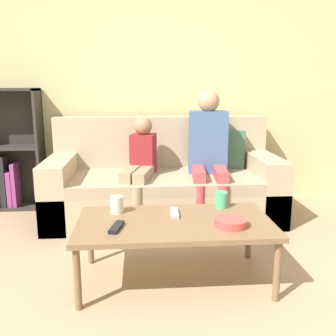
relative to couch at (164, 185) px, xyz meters
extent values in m
cube|color=beige|center=(0.01, 0.52, 1.01)|extent=(12.00, 0.06, 2.60)
cube|color=tan|center=(-0.01, -0.05, -0.14)|extent=(2.05, 0.89, 0.31)
cube|color=tan|center=(-0.01, -0.14, 0.07)|extent=(1.61, 0.71, 0.10)
cube|color=tan|center=(-0.01, 0.30, 0.36)|extent=(2.05, 0.18, 0.49)
cube|color=tan|center=(-0.92, -0.05, -0.01)|extent=(0.22, 0.89, 0.57)
cube|color=tan|center=(0.90, -0.05, -0.01)|extent=(0.22, 0.89, 0.57)
cube|color=#4C7556|center=(0.59, 0.15, 0.30)|extent=(0.36, 0.12, 0.36)
cube|color=#332D28|center=(-1.18, 0.34, 0.29)|extent=(0.02, 0.28, 1.16)
cube|color=#332D28|center=(-1.51, 0.47, 0.29)|extent=(0.67, 0.02, 1.16)
cube|color=#332D28|center=(-1.51, 0.34, -0.28)|extent=(0.67, 0.28, 0.02)
cube|color=#332D28|center=(-1.51, 0.34, 0.32)|extent=(0.63, 0.28, 0.02)
cube|color=#332D28|center=(-1.51, 0.34, 0.86)|extent=(0.67, 0.28, 0.02)
cube|color=#232328|center=(-1.55, 0.32, -0.02)|extent=(0.07, 0.17, 0.50)
cube|color=#993D84|center=(-1.49, 0.32, -0.09)|extent=(0.04, 0.17, 0.35)
cube|color=#993D84|center=(-1.44, 0.33, -0.05)|extent=(0.04, 0.18, 0.43)
cylinder|color=brown|center=(-0.56, -1.48, -0.11)|extent=(0.04, 0.04, 0.36)
cylinder|color=brown|center=(0.53, -1.48, -0.11)|extent=(0.04, 0.04, 0.36)
cylinder|color=brown|center=(-0.56, -0.94, -0.11)|extent=(0.04, 0.04, 0.36)
cylinder|color=brown|center=(0.53, -0.94, -0.11)|extent=(0.04, 0.04, 0.36)
cube|color=brown|center=(-0.02, -1.21, 0.08)|extent=(1.17, 0.63, 0.03)
cylinder|color=#C6474C|center=(0.26, -0.47, -0.09)|extent=(0.10, 0.10, 0.41)
cylinder|color=#C6474C|center=(0.44, -0.49, -0.09)|extent=(0.10, 0.10, 0.41)
cube|color=#C6474C|center=(0.28, -0.24, 0.16)|extent=(0.14, 0.40, 0.09)
cube|color=#C6474C|center=(0.47, -0.26, 0.16)|extent=(0.14, 0.40, 0.09)
cube|color=#476693|center=(0.40, -0.01, 0.40)|extent=(0.36, 0.23, 0.56)
sphere|color=tan|center=(0.40, -0.01, 0.76)|extent=(0.19, 0.19, 0.19)
cylinder|color=#9E8966|center=(-0.36, -0.45, -0.09)|extent=(0.11, 0.11, 0.41)
cylinder|color=#9E8966|center=(-0.25, -0.47, -0.09)|extent=(0.11, 0.11, 0.41)
cube|color=#9E8966|center=(-0.30, -0.22, 0.16)|extent=(0.19, 0.41, 0.09)
cube|color=#9E8966|center=(-0.19, -0.25, 0.16)|extent=(0.19, 0.41, 0.09)
cube|color=maroon|center=(-0.19, 0.00, 0.30)|extent=(0.25, 0.24, 0.35)
sphere|color=#A87A5B|center=(-0.19, 0.00, 0.55)|extent=(0.16, 0.16, 0.16)
cylinder|color=silver|center=(-0.37, -1.03, 0.15)|extent=(0.08, 0.08, 0.11)
cylinder|color=#4CB77A|center=(0.32, -0.98, 0.15)|extent=(0.08, 0.08, 0.11)
cube|color=#B7B7BC|center=(-0.01, -1.09, 0.11)|extent=(0.05, 0.17, 0.02)
cube|color=black|center=(-0.36, -1.31, 0.11)|extent=(0.09, 0.18, 0.02)
cylinder|color=#DB4C47|center=(0.30, -1.32, 0.12)|extent=(0.19, 0.19, 0.05)
camera|label=1|loc=(-0.22, -3.33, 0.89)|focal=40.00mm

